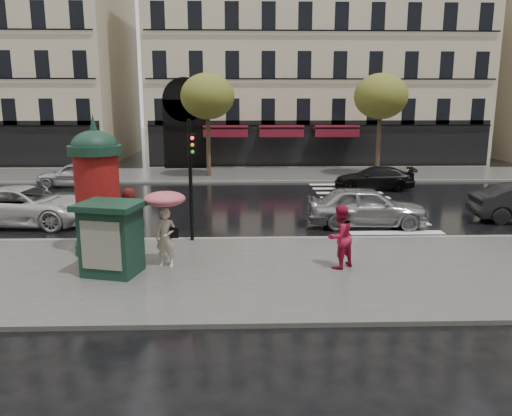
{
  "coord_description": "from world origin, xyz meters",
  "views": [
    {
      "loc": [
        0.1,
        -14.18,
        4.92
      ],
      "look_at": [
        0.57,
        1.5,
        1.54
      ],
      "focal_mm": 35.0,
      "sensor_mm": 36.0,
      "label": 1
    }
  ],
  "objects_px": {
    "morris_column": "(97,188)",
    "car_white": "(26,206)",
    "car_black": "(374,178)",
    "woman_umbrella": "(165,216)",
    "traffic_light": "(191,168)",
    "car_silver": "(366,206)",
    "man_burgundy": "(130,216)",
    "car_far_silver": "(75,174)",
    "woman_red": "(340,237)",
    "newsstand": "(112,237)"
  },
  "relations": [
    {
      "from": "traffic_light",
      "to": "car_silver",
      "type": "xyz_separation_m",
      "value": [
        6.68,
        2.36,
        -1.86
      ]
    },
    {
      "from": "woman_umbrella",
      "to": "car_silver",
      "type": "xyz_separation_m",
      "value": [
        7.18,
        5.08,
        -0.84
      ]
    },
    {
      "from": "car_white",
      "to": "man_burgundy",
      "type": "bearing_deg",
      "value": -118.66
    },
    {
      "from": "man_burgundy",
      "to": "car_silver",
      "type": "xyz_separation_m",
      "value": [
        8.76,
        2.69,
        -0.29
      ]
    },
    {
      "from": "woman_red",
      "to": "car_far_silver",
      "type": "bearing_deg",
      "value": -86.88
    },
    {
      "from": "morris_column",
      "to": "car_far_silver",
      "type": "height_order",
      "value": "morris_column"
    },
    {
      "from": "car_silver",
      "to": "car_black",
      "type": "height_order",
      "value": "car_silver"
    },
    {
      "from": "woman_umbrella",
      "to": "newsstand",
      "type": "relative_size",
      "value": 1.13
    },
    {
      "from": "woman_red",
      "to": "traffic_light",
      "type": "height_order",
      "value": "traffic_light"
    },
    {
      "from": "woman_umbrella",
      "to": "car_far_silver",
      "type": "distance_m",
      "value": 16.67
    },
    {
      "from": "man_burgundy",
      "to": "car_white",
      "type": "xyz_separation_m",
      "value": [
        -4.91,
        3.33,
        -0.32
      ]
    },
    {
      "from": "traffic_light",
      "to": "newsstand",
      "type": "bearing_deg",
      "value": -120.13
    },
    {
      "from": "car_black",
      "to": "newsstand",
      "type": "bearing_deg",
      "value": -32.11
    },
    {
      "from": "car_white",
      "to": "car_black",
      "type": "relative_size",
      "value": 1.26
    },
    {
      "from": "newsstand",
      "to": "car_far_silver",
      "type": "bearing_deg",
      "value": 111.27
    },
    {
      "from": "car_silver",
      "to": "woman_red",
      "type": "bearing_deg",
      "value": 161.48
    },
    {
      "from": "woman_red",
      "to": "car_silver",
      "type": "distance_m",
      "value": 5.78
    },
    {
      "from": "car_far_silver",
      "to": "traffic_light",
      "type": "bearing_deg",
      "value": 37.4
    },
    {
      "from": "morris_column",
      "to": "man_burgundy",
      "type": "bearing_deg",
      "value": 51.05
    },
    {
      "from": "car_silver",
      "to": "car_far_silver",
      "type": "distance_m",
      "value": 17.62
    },
    {
      "from": "newsstand",
      "to": "morris_column",
      "type": "bearing_deg",
      "value": 113.52
    },
    {
      "from": "car_silver",
      "to": "car_white",
      "type": "height_order",
      "value": "car_silver"
    },
    {
      "from": "morris_column",
      "to": "traffic_light",
      "type": "xyz_separation_m",
      "value": [
        2.83,
        1.26,
        0.43
      ]
    },
    {
      "from": "woman_red",
      "to": "car_black",
      "type": "height_order",
      "value": "woman_red"
    },
    {
      "from": "morris_column",
      "to": "car_white",
      "type": "xyz_separation_m",
      "value": [
        -4.16,
        4.27,
        -1.46
      ]
    },
    {
      "from": "car_silver",
      "to": "car_far_silver",
      "type": "bearing_deg",
      "value": 59.2
    },
    {
      "from": "man_burgundy",
      "to": "car_far_silver",
      "type": "bearing_deg",
      "value": -61.89
    },
    {
      "from": "woman_umbrella",
      "to": "woman_red",
      "type": "relative_size",
      "value": 1.24
    },
    {
      "from": "car_black",
      "to": "traffic_light",
      "type": "bearing_deg",
      "value": -34.34
    },
    {
      "from": "man_burgundy",
      "to": "car_black",
      "type": "height_order",
      "value": "man_burgundy"
    },
    {
      "from": "woman_red",
      "to": "car_silver",
      "type": "height_order",
      "value": "woman_red"
    },
    {
      "from": "traffic_light",
      "to": "car_white",
      "type": "distance_m",
      "value": 7.84
    },
    {
      "from": "traffic_light",
      "to": "car_far_silver",
      "type": "distance_m",
      "value": 14.66
    },
    {
      "from": "car_black",
      "to": "morris_column",
      "type": "bearing_deg",
      "value": -38.83
    },
    {
      "from": "car_silver",
      "to": "car_far_silver",
      "type": "relative_size",
      "value": 1.1
    },
    {
      "from": "woman_umbrella",
      "to": "car_far_silver",
      "type": "relative_size",
      "value": 0.54
    },
    {
      "from": "woman_red",
      "to": "car_black",
      "type": "bearing_deg",
      "value": -145.13
    },
    {
      "from": "woman_umbrella",
      "to": "woman_red",
      "type": "height_order",
      "value": "woman_umbrella"
    },
    {
      "from": "traffic_light",
      "to": "car_far_silver",
      "type": "relative_size",
      "value": 0.98
    },
    {
      "from": "car_black",
      "to": "woman_umbrella",
      "type": "bearing_deg",
      "value": -29.56
    },
    {
      "from": "woman_umbrella",
      "to": "traffic_light",
      "type": "xyz_separation_m",
      "value": [
        0.5,
        2.72,
        1.02
      ]
    },
    {
      "from": "woman_umbrella",
      "to": "car_white",
      "type": "bearing_deg",
      "value": 138.58
    },
    {
      "from": "newsstand",
      "to": "car_black",
      "type": "height_order",
      "value": "newsstand"
    },
    {
      "from": "woman_red",
      "to": "newsstand",
      "type": "distance_m",
      "value": 6.5
    },
    {
      "from": "traffic_light",
      "to": "newsstand",
      "type": "height_order",
      "value": "traffic_light"
    },
    {
      "from": "man_burgundy",
      "to": "car_black",
      "type": "bearing_deg",
      "value": -132.66
    },
    {
      "from": "man_burgundy",
      "to": "car_far_silver",
      "type": "distance_m",
      "value": 13.81
    },
    {
      "from": "morris_column",
      "to": "car_silver",
      "type": "height_order",
      "value": "morris_column"
    },
    {
      "from": "man_burgundy",
      "to": "car_black",
      "type": "xyz_separation_m",
      "value": [
        11.3,
        11.09,
        -0.45
      ]
    },
    {
      "from": "newsstand",
      "to": "car_far_silver",
      "type": "height_order",
      "value": "newsstand"
    }
  ]
}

